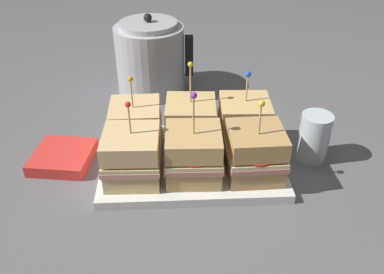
# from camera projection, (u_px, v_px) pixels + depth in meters

# --- Properties ---
(ground_plane) EXTENTS (6.00, 6.00, 0.00)m
(ground_plane) POSITION_uv_depth(u_px,v_px,m) (192.00, 165.00, 0.80)
(ground_plane) COLOR slate
(serving_platter) EXTENTS (0.35, 0.24, 0.02)m
(serving_platter) POSITION_uv_depth(u_px,v_px,m) (192.00, 161.00, 0.80)
(serving_platter) COLOR white
(serving_platter) RESTS_ON ground_plane
(sandwich_front_left) EXTENTS (0.10, 0.10, 0.15)m
(sandwich_front_left) POSITION_uv_depth(u_px,v_px,m) (132.00, 156.00, 0.72)
(sandwich_front_left) COLOR #DBB77A
(sandwich_front_left) RESTS_ON serving_platter
(sandwich_front_center) EXTENTS (0.11, 0.11, 0.17)m
(sandwich_front_center) POSITION_uv_depth(u_px,v_px,m) (194.00, 154.00, 0.72)
(sandwich_front_center) COLOR tan
(sandwich_front_center) RESTS_ON serving_platter
(sandwich_front_right) EXTENTS (0.10, 0.10, 0.16)m
(sandwich_front_right) POSITION_uv_depth(u_px,v_px,m) (255.00, 153.00, 0.73)
(sandwich_front_right) COLOR tan
(sandwich_front_right) RESTS_ON serving_platter
(sandwich_back_left) EXTENTS (0.10, 0.10, 0.15)m
(sandwich_back_left) POSITION_uv_depth(u_px,v_px,m) (136.00, 125.00, 0.81)
(sandwich_back_left) COLOR #DBB77A
(sandwich_back_left) RESTS_ON serving_platter
(sandwich_back_center) EXTENTS (0.11, 0.11, 0.18)m
(sandwich_back_center) POSITION_uv_depth(u_px,v_px,m) (191.00, 123.00, 0.81)
(sandwich_back_center) COLOR tan
(sandwich_back_center) RESTS_ON serving_platter
(sandwich_back_right) EXTENTS (0.11, 0.11, 0.15)m
(sandwich_back_right) POSITION_uv_depth(u_px,v_px,m) (244.00, 122.00, 0.82)
(sandwich_back_right) COLOR tan
(sandwich_back_right) RESTS_ON serving_platter
(kettle_steel) EXTENTS (0.19, 0.17, 0.20)m
(kettle_steel) POSITION_uv_depth(u_px,v_px,m) (151.00, 58.00, 1.02)
(kettle_steel) COLOR #B7BABF
(kettle_steel) RESTS_ON ground_plane
(drinking_glass) EXTENTS (0.06, 0.06, 0.10)m
(drinking_glass) POSITION_uv_depth(u_px,v_px,m) (314.00, 137.00, 0.80)
(drinking_glass) COLOR silver
(drinking_glass) RESTS_ON ground_plane
(napkin_stack) EXTENTS (0.13, 0.13, 0.02)m
(napkin_stack) POSITION_uv_depth(u_px,v_px,m) (63.00, 157.00, 0.81)
(napkin_stack) COLOR red
(napkin_stack) RESTS_ON ground_plane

